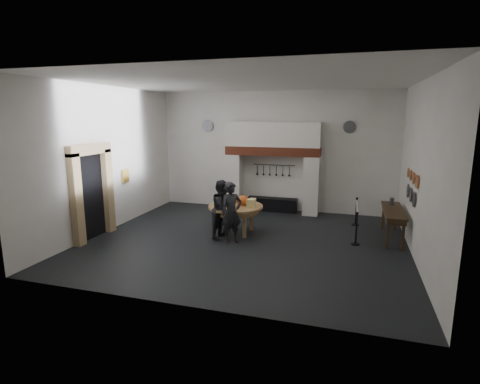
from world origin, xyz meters
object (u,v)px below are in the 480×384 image
(side_table, at_px, (394,210))
(visitor_far, at_px, (223,209))
(iron_range, at_px, (272,204))
(barrier_post_far, at_px, (356,212))
(visitor_near, at_px, (231,213))
(barrier_post_near, at_px, (356,229))
(work_table, at_px, (236,207))

(side_table, bearing_deg, visitor_far, -165.00)
(iron_range, distance_m, barrier_post_far, 3.28)
(iron_range, relative_size, barrier_post_far, 2.11)
(visitor_near, xyz_separation_m, barrier_post_near, (3.43, 0.86, -0.44))
(visitor_near, relative_size, side_table, 0.81)
(iron_range, bearing_deg, visitor_far, -101.85)
(barrier_post_near, bearing_deg, iron_range, 134.66)
(iron_range, distance_m, visitor_far, 3.70)
(work_table, bearing_deg, barrier_post_far, 28.21)
(side_table, distance_m, barrier_post_far, 1.60)
(iron_range, xyz_separation_m, visitor_near, (-0.35, -3.97, 0.64))
(visitor_far, bearing_deg, barrier_post_far, -47.82)
(side_table, xyz_separation_m, barrier_post_far, (-1.02, 1.16, -0.42))
(iron_range, distance_m, side_table, 4.73)
(work_table, xyz_separation_m, barrier_post_far, (3.59, 1.93, -0.39))
(iron_range, distance_m, visitor_near, 4.04)
(work_table, bearing_deg, visitor_far, -113.91)
(visitor_far, bearing_deg, work_table, -14.45)
(iron_range, height_order, barrier_post_far, barrier_post_far)
(iron_range, bearing_deg, work_table, -99.59)
(side_table, bearing_deg, barrier_post_near, -140.56)
(iron_range, xyz_separation_m, work_table, (-0.51, -3.04, 0.59))
(visitor_near, xyz_separation_m, side_table, (4.45, 1.70, -0.02))
(barrier_post_far, bearing_deg, work_table, -151.79)
(iron_range, bearing_deg, visitor_near, -95.03)
(side_table, relative_size, barrier_post_far, 2.44)
(iron_range, height_order, visitor_near, visitor_near)
(iron_range, bearing_deg, barrier_post_far, -19.90)
(barrier_post_near, bearing_deg, barrier_post_far, 90.00)
(iron_range, relative_size, visitor_near, 1.07)
(visitor_near, bearing_deg, visitor_far, 90.09)
(visitor_far, relative_size, barrier_post_near, 1.94)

